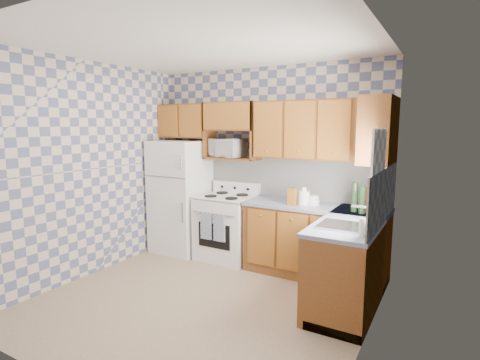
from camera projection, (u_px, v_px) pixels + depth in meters
name	position (u px, v px, depth m)	size (l,w,h in m)	color
floor	(202.00, 301.00, 4.09)	(3.40, 3.40, 0.00)	#8B7259
back_wall	(267.00, 165.00, 5.27)	(3.40, 0.02, 2.70)	slate
right_wall	(369.00, 194.00, 3.06)	(0.02, 3.20, 2.70)	slate
backsplash_back	(293.00, 178.00, 5.09)	(2.60, 0.01, 0.56)	white
backsplash_right	(383.00, 196.00, 3.77)	(0.01, 1.60, 0.56)	white
refrigerator	(181.00, 196.00, 5.67)	(0.75, 0.70, 1.68)	white
stove_body	(227.00, 228.00, 5.35)	(0.76, 0.65, 0.90)	white
cooktop	(227.00, 197.00, 5.29)	(0.76, 0.65, 0.03)	silver
backguard	(236.00, 187.00, 5.51)	(0.76, 0.08, 0.17)	white
dish_towel_left	(206.00, 226.00, 5.10)	(0.17, 0.03, 0.37)	navy
dish_towel_right	(219.00, 228.00, 4.99)	(0.17, 0.03, 0.37)	navy
base_cabinets_back	(315.00, 242.00, 4.74)	(1.75, 0.60, 0.88)	#5F3610
base_cabinets_right	(351.00, 263.00, 4.02)	(0.60, 1.60, 0.88)	#5F3610
countertop_back	(315.00, 207.00, 4.67)	(1.77, 0.63, 0.04)	slate
countertop_right	(352.00, 221.00, 3.96)	(0.63, 1.60, 0.04)	slate
upper_cabinets_back	(321.00, 130.00, 4.65)	(1.75, 0.33, 0.74)	#5F3610
upper_cabinets_fridge	(186.00, 121.00, 5.67)	(0.82, 0.33, 0.50)	#5F3610
upper_cabinets_right	(379.00, 130.00, 4.14)	(0.33, 0.70, 0.74)	#5F3610
microwave_shelf	(232.00, 159.00, 5.35)	(0.80, 0.33, 0.03)	#5F3610
microwave	(228.00, 148.00, 5.37)	(0.49, 0.33, 0.27)	white
sink	(344.00, 227.00, 3.65)	(0.48, 0.40, 0.03)	#B7B7BC
window	(378.00, 175.00, 3.44)	(0.02, 0.66, 0.86)	white
bottle_0	(354.00, 197.00, 4.30)	(0.07, 0.07, 0.33)	black
bottle_1	(362.00, 200.00, 4.20)	(0.07, 0.07, 0.31)	black
bottle_2	(368.00, 200.00, 4.26)	(0.07, 0.07, 0.29)	#5E250A
knife_block	(292.00, 196.00, 4.67)	(0.10, 0.10, 0.21)	brown
electric_kettle	(304.00, 198.00, 4.68)	(0.14, 0.14, 0.17)	white
food_containers	(312.00, 200.00, 4.68)	(0.17, 0.17, 0.12)	silver
soap_bottle	(362.00, 228.00, 3.32)	(0.06, 0.06, 0.17)	silver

